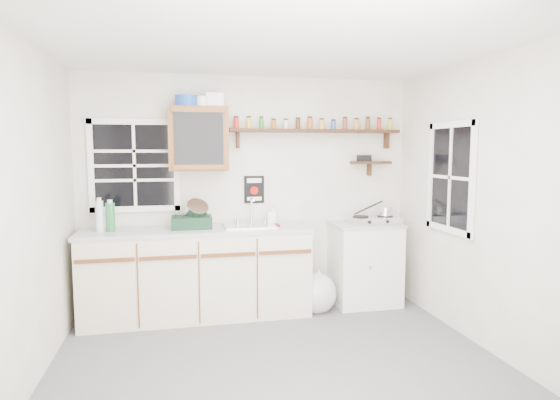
{
  "coord_description": "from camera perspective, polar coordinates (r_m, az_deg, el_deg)",
  "views": [
    {
      "loc": [
        -0.75,
        -3.46,
        1.71
      ],
      "look_at": [
        0.12,
        0.55,
        1.27
      ],
      "focal_mm": 30.0,
      "sensor_mm": 36.0,
      "label": 1
    }
  ],
  "objects": [
    {
      "name": "spice_shelf",
      "position": [
        5.19,
        4.38,
        8.56
      ],
      "size": [
        1.91,
        0.18,
        0.35
      ],
      "color": "black",
      "rests_on": "wall_back"
    },
    {
      "name": "rag",
      "position": [
        4.88,
        -0.91,
        -3.11
      ],
      "size": [
        0.14,
        0.12,
        0.02
      ],
      "primitive_type": "cube",
      "rotation": [
        0.0,
        0.0,
        0.05
      ],
      "color": "maroon",
      "rests_on": "main_cabinet"
    },
    {
      "name": "upper_cabinet_clutter",
      "position": [
        4.94,
        -9.97,
        11.81
      ],
      "size": [
        0.49,
        0.24,
        0.14
      ],
      "color": "#1946A4",
      "rests_on": "upper_cabinet"
    },
    {
      "name": "secondary_shelf",
      "position": [
        5.42,
        10.75,
        4.58
      ],
      "size": [
        0.45,
        0.16,
        0.24
      ],
      "color": "black",
      "rests_on": "wall_back"
    },
    {
      "name": "trash_bag",
      "position": [
        5.06,
        4.54,
        -11.23
      ],
      "size": [
        0.42,
        0.38,
        0.48
      ],
      "color": "silver",
      "rests_on": "floor"
    },
    {
      "name": "saucepan",
      "position": [
        5.3,
        12.6,
        -1.38
      ],
      "size": [
        0.4,
        0.2,
        0.17
      ],
      "rotation": [
        0.0,
        0.0,
        -0.19
      ],
      "color": "silver",
      "rests_on": "hotplate"
    },
    {
      "name": "warning_sign",
      "position": [
        5.13,
        -3.17,
        1.28
      ],
      "size": [
        0.22,
        0.02,
        0.3
      ],
      "color": "black",
      "rests_on": "wall_back"
    },
    {
      "name": "soap_bottle",
      "position": [
        5.03,
        -0.93,
        -1.79
      ],
      "size": [
        0.11,
        0.12,
        0.2
      ],
      "primitive_type": "imported",
      "rotation": [
        0.0,
        0.0,
        -0.31
      ],
      "color": "white",
      "rests_on": "main_cabinet"
    },
    {
      "name": "upper_cabinet",
      "position": [
        4.91,
        -9.92,
        7.35
      ],
      "size": [
        0.6,
        0.32,
        0.65
      ],
      "color": "brown",
      "rests_on": "wall_back"
    },
    {
      "name": "right_cabinet",
      "position": [
        5.34,
        10.29,
        -7.59
      ],
      "size": [
        0.73,
        0.57,
        0.91
      ],
      "color": "silver",
      "rests_on": "floor"
    },
    {
      "name": "main_cabinet",
      "position": [
        4.92,
        -9.97,
        -8.68
      ],
      "size": [
        2.31,
        0.63,
        0.92
      ],
      "color": "beige",
      "rests_on": "floor"
    },
    {
      "name": "hotplate",
      "position": [
        5.26,
        11.24,
        -2.36
      ],
      "size": [
        0.59,
        0.33,
        0.08
      ],
      "rotation": [
        0.0,
        0.0,
        -0.04
      ],
      "color": "silver",
      "rests_on": "right_cabinet"
    },
    {
      "name": "window_right",
      "position": [
        4.75,
        20.1,
        2.6
      ],
      "size": [
        0.03,
        0.78,
        1.08
      ],
      "color": "black",
      "rests_on": "wall_back"
    },
    {
      "name": "room",
      "position": [
        3.57,
        0.07,
        -1.28
      ],
      "size": [
        3.64,
        3.24,
        2.54
      ],
      "color": "#58585A",
      "rests_on": "ground"
    },
    {
      "name": "window_back",
      "position": [
        5.07,
        -17.31,
        4.01
      ],
      "size": [
        0.93,
        0.03,
        0.98
      ],
      "color": "black",
      "rests_on": "wall_back"
    },
    {
      "name": "sink",
      "position": [
        4.88,
        -3.76,
        -3.1
      ],
      "size": [
        0.52,
        0.44,
        0.29
      ],
      "color": "silver",
      "rests_on": "main_cabinet"
    },
    {
      "name": "dish_rack",
      "position": [
        4.84,
        -10.55,
        -2.24
      ],
      "size": [
        0.4,
        0.31,
        0.3
      ],
      "rotation": [
        0.0,
        0.0,
        -0.0
      ],
      "color": "black",
      "rests_on": "main_cabinet"
    },
    {
      "name": "water_bottles",
      "position": [
        4.85,
        -20.48,
        -1.87
      ],
      "size": [
        0.18,
        0.09,
        0.33
      ],
      "color": "silver",
      "rests_on": "main_cabinet"
    }
  ]
}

